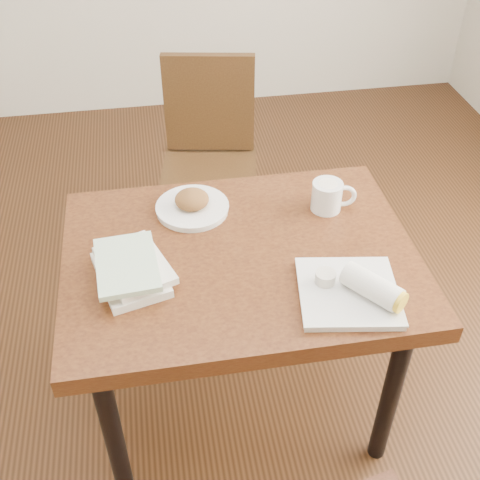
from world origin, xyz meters
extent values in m
cube|color=#472814|center=(0.00, 0.00, -0.01)|extent=(4.00, 5.00, 0.01)
cube|color=brown|center=(0.00, 0.00, 0.72)|extent=(1.09, 0.81, 0.06)
cylinder|color=black|center=(-0.44, -0.31, 0.34)|extent=(0.06, 0.06, 0.69)
cylinder|color=black|center=(0.44, -0.31, 0.34)|extent=(0.06, 0.06, 0.69)
cylinder|color=black|center=(-0.44, 0.31, 0.34)|extent=(0.06, 0.06, 0.69)
cylinder|color=black|center=(0.44, 0.31, 0.34)|extent=(0.06, 0.06, 0.69)
cylinder|color=#442E13|center=(0.21, 1.00, 0.23)|extent=(0.04, 0.04, 0.45)
cylinder|color=#442E13|center=(-0.14, 1.06, 0.23)|extent=(0.04, 0.04, 0.45)
cylinder|color=#442E13|center=(0.15, 0.64, 0.23)|extent=(0.04, 0.04, 0.45)
cylinder|color=#442E13|center=(-0.21, 0.71, 0.23)|extent=(0.04, 0.04, 0.45)
cube|color=#442E13|center=(0.00, 0.85, 0.47)|extent=(0.49, 0.49, 0.04)
cube|color=#442E13|center=(0.04, 1.04, 0.73)|extent=(0.40, 0.11, 0.45)
cylinder|color=white|center=(-0.12, 0.24, 0.76)|extent=(0.24, 0.24, 0.02)
cylinder|color=white|center=(-0.12, 0.24, 0.77)|extent=(0.25, 0.25, 0.01)
ellipsoid|color=#B27538|center=(-0.12, 0.24, 0.80)|extent=(0.12, 0.12, 0.06)
cylinder|color=white|center=(0.32, 0.18, 0.80)|extent=(0.10, 0.10, 0.10)
torus|color=white|center=(0.38, 0.17, 0.80)|extent=(0.08, 0.03, 0.08)
cylinder|color=tan|center=(0.32, 0.18, 0.85)|extent=(0.09, 0.09, 0.01)
cylinder|color=#F2E5CC|center=(0.32, 0.18, 0.85)|extent=(0.06, 0.06, 0.00)
cube|color=white|center=(0.27, -0.24, 0.76)|extent=(0.31, 0.31, 0.02)
cube|color=white|center=(0.27, -0.24, 0.77)|extent=(0.32, 0.32, 0.01)
cylinder|color=white|center=(0.32, -0.27, 0.81)|extent=(0.16, 0.18, 0.07)
cylinder|color=yellow|center=(0.38, -0.34, 0.81)|extent=(0.06, 0.06, 0.06)
cylinder|color=silver|center=(0.21, -0.19, 0.79)|extent=(0.06, 0.06, 0.03)
cylinder|color=red|center=(0.21, -0.19, 0.80)|extent=(0.05, 0.05, 0.01)
cube|color=white|center=(-0.33, -0.06, 0.76)|extent=(0.24, 0.29, 0.03)
cube|color=silver|center=(-0.32, -0.05, 0.79)|extent=(0.25, 0.29, 0.02)
cube|color=#7BB77A|center=(-0.34, -0.07, 0.81)|extent=(0.19, 0.27, 0.02)
camera|label=1|loc=(-0.23, -1.38, 1.97)|focal=45.00mm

